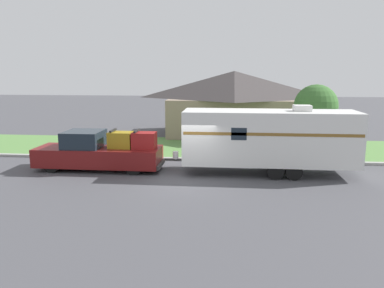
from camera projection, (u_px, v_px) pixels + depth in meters
name	position (u px, v px, depth m)	size (l,w,h in m)	color
ground_plane	(188.00, 180.00, 17.21)	(120.00, 120.00, 0.00)	#47474C
curb_strip	(196.00, 159.00, 20.86)	(80.00, 0.30, 0.14)	#999993
lawn_strip	(201.00, 147.00, 24.44)	(80.00, 7.00, 0.03)	#568442
house_across_street	(234.00, 102.00, 29.29)	(10.62, 6.87, 4.95)	gray
pickup_truck	(100.00, 152.00, 18.89)	(6.38, 2.03, 2.06)	black
travel_trailer	(269.00, 137.00, 17.89)	(9.17, 2.29, 3.35)	black
mailbox	(219.00, 139.00, 21.39)	(0.48, 0.20, 1.41)	brown
tree_in_yard	(316.00, 106.00, 22.28)	(2.57, 2.57, 4.16)	brown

